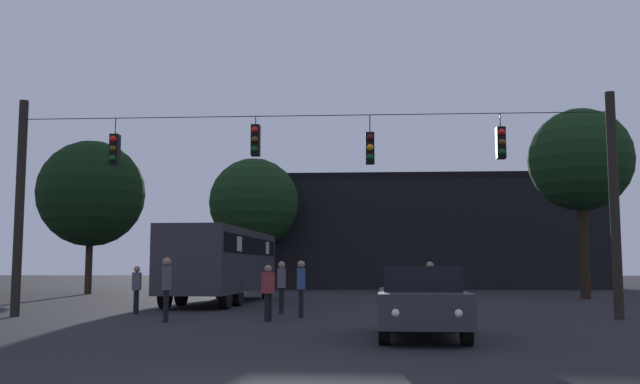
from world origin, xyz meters
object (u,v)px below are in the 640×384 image
object	(u,v)px
pedestrian_crossing_left	(301,285)
tree_right_far	(580,160)
pedestrian_crossing_right	(268,290)
pedestrian_trailing	(430,286)
pedestrian_far_side	(281,284)
pedestrian_near_bus	(166,285)
tree_behind_building	(254,203)
car_near_right	(421,300)
pedestrian_crossing_center	(137,287)
tree_left_silhouette	(91,194)
city_bus	(224,258)

from	to	relation	value
pedestrian_crossing_left	tree_right_far	bearing A→B (deg)	46.08
pedestrian_crossing_right	pedestrian_trailing	world-z (taller)	pedestrian_trailing
pedestrian_far_side	tree_right_far	xyz separation A→B (m)	(12.98, 11.18, 5.58)
pedestrian_near_bus	tree_behind_building	size ratio (longest dim) A/B	0.21
pedestrian_crossing_left	pedestrian_far_side	bearing A→B (deg)	117.03
pedestrian_crossing_left	car_near_right	bearing A→B (deg)	-61.74
car_near_right	tree_behind_building	bearing A→B (deg)	105.59
tree_behind_building	tree_right_far	size ratio (longest dim) A/B	0.94
pedestrian_crossing_center	tree_left_silhouette	world-z (taller)	tree_left_silhouette
city_bus	pedestrian_crossing_center	xyz separation A→B (m)	(-1.44, -6.87, -1.01)
tree_behind_building	pedestrian_crossing_center	bearing A→B (deg)	-90.60
tree_right_far	pedestrian_far_side	bearing A→B (deg)	-139.24
pedestrian_trailing	pedestrian_far_side	size ratio (longest dim) A/B	0.99
car_near_right	pedestrian_trailing	size ratio (longest dim) A/B	2.66
pedestrian_crossing_left	tree_behind_building	distance (m)	24.86
pedestrian_crossing_center	pedestrian_crossing_right	world-z (taller)	pedestrian_crossing_right
pedestrian_trailing	pedestrian_crossing_left	bearing A→B (deg)	178.82
city_bus	pedestrian_crossing_left	size ratio (longest dim) A/B	6.58
city_bus	tree_behind_building	size ratio (longest dim) A/B	1.31
car_near_right	pedestrian_crossing_right	xyz separation A→B (m)	(-3.88, 4.20, 0.07)
pedestrian_trailing	tree_right_far	distance (m)	16.26
city_bus	pedestrian_crossing_center	bearing A→B (deg)	-101.83
car_near_right	pedestrian_far_side	world-z (taller)	pedestrian_far_side
pedestrian_crossing_left	pedestrian_crossing_center	distance (m)	5.55
pedestrian_far_side	tree_left_silhouette	world-z (taller)	tree_left_silhouette
pedestrian_crossing_center	pedestrian_trailing	bearing A→B (deg)	-8.07
pedestrian_crossing_left	pedestrian_near_bus	size ratio (longest dim) A/B	0.96
pedestrian_crossing_center	tree_left_silhouette	size ratio (longest dim) A/B	0.18
tree_behind_building	pedestrian_trailing	bearing A→B (deg)	-69.41
car_near_right	pedestrian_near_bus	world-z (taller)	pedestrian_near_bus
pedestrian_crossing_right	tree_behind_building	bearing A→B (deg)	99.78
car_near_right	pedestrian_crossing_left	bearing A→B (deg)	118.26
pedestrian_far_side	tree_left_silhouette	xyz separation A→B (m)	(-12.43, 15.39, 4.58)
pedestrian_near_bus	tree_left_silhouette	xyz separation A→B (m)	(-9.67, 18.89, 4.53)
car_near_right	pedestrian_crossing_center	xyz separation A→B (m)	(-8.50, 6.99, 0.06)
pedestrian_crossing_right	tree_right_far	bearing A→B (deg)	47.60
pedestrian_trailing	pedestrian_far_side	distance (m)	4.86
pedestrian_near_bus	tree_right_far	world-z (taller)	tree_right_far
pedestrian_trailing	pedestrian_crossing_right	bearing A→B (deg)	-162.27
pedestrian_crossing_left	pedestrian_crossing_center	world-z (taller)	pedestrian_crossing_left
tree_left_silhouette	city_bus	bearing A→B (deg)	-43.59
pedestrian_crossing_left	pedestrian_crossing_right	distance (m)	1.74
pedestrian_crossing_right	pedestrian_far_side	xyz separation A→B (m)	(0.02, 3.05, 0.08)
pedestrian_crossing_center	tree_left_silhouette	distance (m)	18.10
car_near_right	pedestrian_crossing_center	distance (m)	11.01
city_bus	tree_behind_building	distance (m)	16.25
pedestrian_crossing_center	pedestrian_crossing_right	size ratio (longest dim) A/B	0.98
pedestrian_far_side	tree_behind_building	xyz separation A→B (m)	(-4.41, 22.38, 4.65)
car_near_right	pedestrian_near_bus	size ratio (longest dim) A/B	2.50
car_near_right	pedestrian_crossing_right	size ratio (longest dim) A/B	2.83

